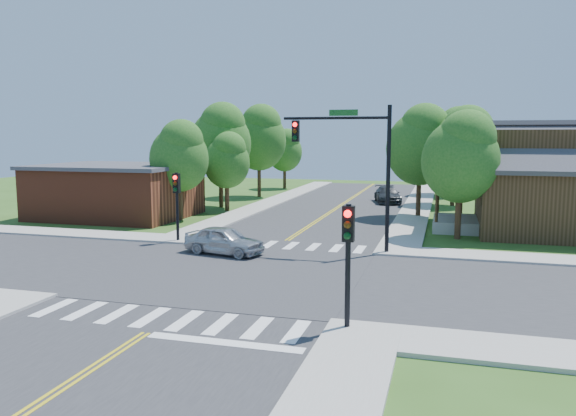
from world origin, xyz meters
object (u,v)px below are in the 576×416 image
(house_ne, at_px, (568,178))
(signal_mast_ne, at_px, (354,154))
(signal_pole_nw, at_px, (177,194))
(car_silver, at_px, (224,241))
(signal_pole_se, at_px, (348,243))
(car_dgrey, at_px, (388,195))

(house_ne, bearing_deg, signal_mast_ne, -142.32)
(signal_pole_nw, height_order, car_silver, signal_pole_nw)
(signal_pole_se, relative_size, signal_pole_nw, 1.00)
(signal_pole_se, bearing_deg, house_ne, 64.42)
(house_ne, distance_m, car_silver, 20.44)
(signal_pole_se, distance_m, house_ne, 22.03)
(signal_mast_ne, relative_size, signal_pole_nw, 1.89)
(car_dgrey, bearing_deg, signal_pole_se, -99.96)
(signal_mast_ne, distance_m, car_dgrey, 21.43)
(house_ne, distance_m, car_dgrey, 17.17)
(signal_pole_nw, relative_size, car_silver, 0.89)
(car_silver, bearing_deg, house_ne, -45.27)
(signal_mast_ne, bearing_deg, signal_pole_se, -81.44)
(car_dgrey, bearing_deg, signal_mast_ne, -102.56)
(car_silver, relative_size, car_dgrey, 0.85)
(signal_pole_se, xyz_separation_m, house_ne, (9.51, 19.86, 0.67))
(car_dgrey, bearing_deg, car_silver, -116.92)
(signal_mast_ne, relative_size, car_silver, 1.69)
(house_ne, xyz_separation_m, car_silver, (-17.08, -10.90, -2.64))
(signal_pole_se, height_order, signal_pole_nw, same)
(signal_mast_ne, height_order, car_silver, signal_mast_ne)
(signal_mast_ne, height_order, car_dgrey, signal_mast_ne)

